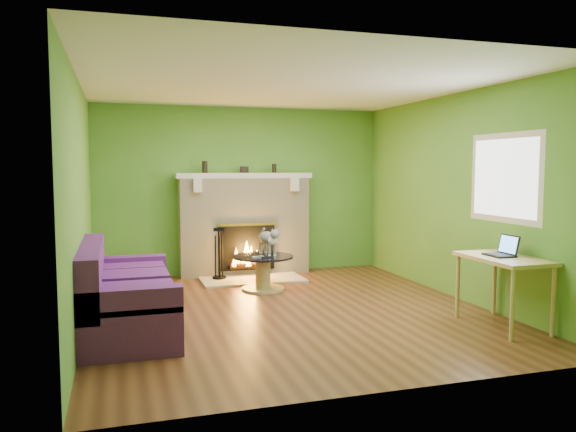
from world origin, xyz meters
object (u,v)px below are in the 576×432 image
sofa (122,297)px  coffee_table (263,270)px  desk (504,265)px  cat (268,241)px

sofa → coffee_table: 2.33m
coffee_table → desk: 3.16m
desk → cat: 3.12m
desk → cat: bearing=127.0°
desk → cat: (-1.88, 2.50, 0.01)m
sofa → coffee_table: (1.85, 1.42, -0.08)m
desk → cat: size_ratio=1.63×
desk → sofa: bearing=164.9°
sofa → cat: 2.45m
desk → cat: cat is taller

